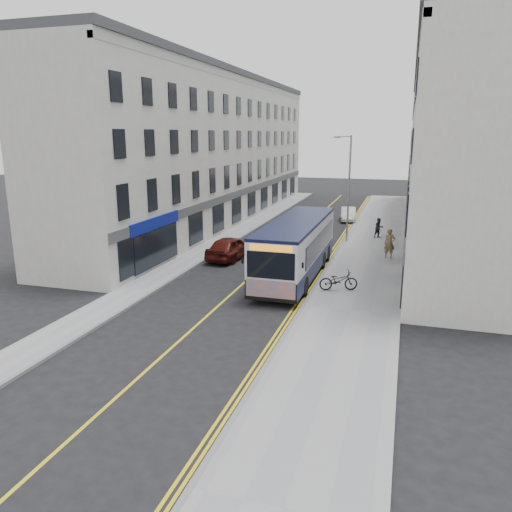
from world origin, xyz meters
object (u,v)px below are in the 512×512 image
Objects in this scene: bicycle at (338,280)px; pedestrian_near at (390,244)px; car_maroon at (230,248)px; city_bus at (296,246)px; streetlamp at (348,185)px; pedestrian_far at (379,228)px; car_white at (348,214)px.

pedestrian_near is (2.26, 7.92, 0.45)m from bicycle.
car_maroon is at bearing 37.98° from bicycle.
pedestrian_near is at bearing 48.16° from city_bus.
city_bus is at bearing -99.41° from streetlamp.
city_bus is at bearing -146.10° from pedestrian_near.
bicycle is 0.44× the size of car_maroon.
pedestrian_near is 10.50m from car_maroon.
pedestrian_far is 0.41× the size of car_white.
bicycle is at bearing -120.18° from pedestrian_near.
streetlamp is 0.70× the size of city_bus.
pedestrian_near is at bearing -34.82° from bicycle.
bicycle is 1.03× the size of pedestrian_near.
car_white is at bearing -13.59° from bicycle.
city_bus is 7.58m from pedestrian_near.
city_bus is 2.51× the size of car_maroon.
car_white is at bearing -102.01° from car_maroon.
streetlamp reaches higher than pedestrian_near.
pedestrian_near reaches higher than car_maroon.
bicycle is 8.25m from pedestrian_near.
bicycle is 22.48m from car_white.
car_white is (-4.34, 14.46, -0.46)m from pedestrian_near.
pedestrian_far is at bearing -127.75° from car_maroon.
streetlamp reaches higher than bicycle.
pedestrian_near is 0.51× the size of car_white.
city_bus is at bearing -146.24° from pedestrian_far.
car_maroon reaches higher than car_white.
car_white reaches higher than bicycle.
car_maroon is at bearing -115.13° from car_white.
bicycle is 1.28× the size of pedestrian_far.
pedestrian_near is 6.60m from pedestrian_far.
streetlamp is 1.76× the size of car_maroon.
streetlamp is 10.53m from car_maroon.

